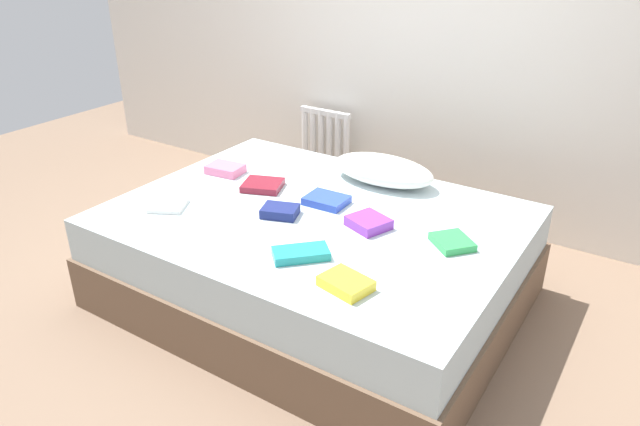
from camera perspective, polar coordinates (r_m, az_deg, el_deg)
The scene contains 13 objects.
ground_plane at distance 3.17m, azimuth -0.50°, elevation -8.16°, with size 8.00×8.00×0.00m, color #7F6651.
bed at distance 3.03m, azimuth -0.52°, elevation -4.30°, with size 2.00×1.50×0.50m.
radiator at distance 4.25m, azimuth 0.50°, elevation 6.75°, with size 0.40×0.04×0.50m.
pillow at distance 3.26m, azimuth 6.14°, elevation 4.19°, with size 0.59×0.30×0.15m, color white.
textbook_white at distance 3.07m, azimuth -14.56°, elevation 0.72°, with size 0.17×0.17×0.02m, color white.
textbook_navy at distance 2.89m, azimuth -3.91°, elevation 0.18°, with size 0.17×0.13×0.05m, color navy.
textbook_purple at distance 2.78m, azimuth 4.74°, elevation -0.93°, with size 0.18×0.16×0.05m, color purple.
textbook_teal at distance 2.52m, azimuth -1.88°, elevation -3.96°, with size 0.24×0.12×0.04m, color teal.
textbook_blue at distance 3.00m, azimuth 0.63°, elevation 1.25°, with size 0.21×0.16×0.04m, color #2847B7.
textbook_maroon at distance 3.20m, azimuth -5.59°, elevation 2.71°, with size 0.21×0.18×0.04m, color maroon.
textbook_pink at distance 3.43m, azimuth -9.20°, elevation 4.24°, with size 0.20×0.14×0.05m, color pink.
textbook_green at distance 2.68m, azimuth 12.74°, elevation -2.77°, with size 0.18×0.15×0.03m, color green.
textbook_yellow at distance 2.32m, azimuth 2.53°, elevation -6.85°, with size 0.19×0.14×0.04m, color yellow.
Camera 1 is at (1.45, -2.18, 1.78)m, focal length 32.88 mm.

